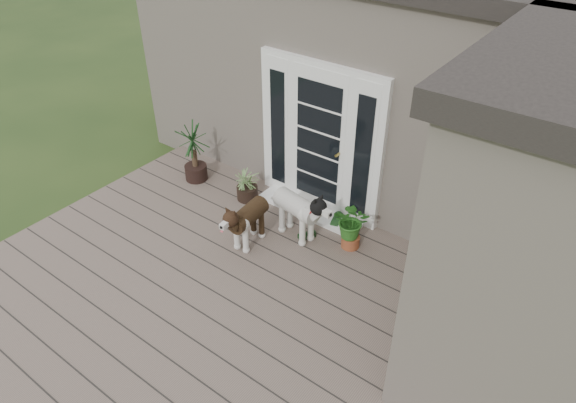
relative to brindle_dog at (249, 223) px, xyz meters
The scene contains 15 objects.
deck 1.12m from the brindle_dog, 65.38° to the right, with size 6.20×4.60×0.12m, color #6B5B4C.
house_main 3.50m from the brindle_dog, 82.48° to the left, with size 7.40×4.00×3.10m, color #665E54.
house_wing 3.52m from the brindle_dog, ahead, with size 1.60×2.40×3.10m, color #665E54.
door_unit 1.47m from the brindle_dog, 79.32° to the left, with size 1.90×0.14×2.15m, color white.
door_step 1.12m from the brindle_dog, 77.35° to the left, with size 1.60×0.40×0.05m, color white.
brindle_dog is the anchor object (origin of this frame).
white_dog 0.64m from the brindle_dog, 50.36° to the left, with size 0.37×0.86×0.72m, color white, non-canonical shape.
spider_plant 1.03m from the brindle_dog, 132.02° to the left, with size 0.52×0.52×0.55m, color #94B46F, non-canonical shape.
yucca 1.83m from the brindle_dog, 157.41° to the left, with size 0.66×0.66×0.95m, color black, non-canonical shape.
herb_a 1.33m from the brindle_dog, 33.58° to the left, with size 0.47×0.47×0.59m, color #265819.
herb_b 2.39m from the brindle_dog, 21.29° to the left, with size 0.39×0.39×0.59m, color #2C601B.
herb_c 2.76m from the brindle_dog, 21.02° to the left, with size 0.38×0.38×0.60m, color #2D601B.
sapling 2.60m from the brindle_dog, ahead, with size 0.45×0.45×1.54m, color #1F4E16, non-canonical shape.
clog_left 1.29m from the brindle_dog, 56.60° to the left, with size 0.15×0.33×0.10m, color #153515, non-canonical shape.
clog_right 0.82m from the brindle_dog, 44.76° to the left, with size 0.13×0.27×0.08m, color black, non-canonical shape.
Camera 1 is at (3.15, -2.59, 4.52)m, focal length 32.28 mm.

